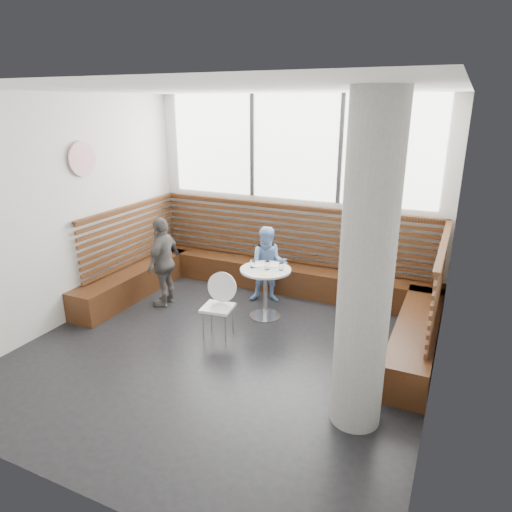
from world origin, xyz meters
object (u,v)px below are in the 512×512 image
at_px(adult_man, 360,281).
at_px(cafe_chair, 220,300).
at_px(child_left, 164,262).
at_px(cafe_table, 266,283).
at_px(child_back, 269,265).
at_px(concrete_column, 366,272).

bearing_deg(adult_man, cafe_chair, 111.28).
bearing_deg(cafe_chair, child_left, 150.57).
bearing_deg(cafe_table, child_left, -171.93).
bearing_deg(child_back, cafe_table, -91.60).
relative_size(cafe_chair, child_back, 0.70).
distance_m(cafe_chair, adult_man, 1.90).
xyz_separation_m(cafe_table, adult_man, (1.38, -0.03, 0.27)).
bearing_deg(concrete_column, cafe_chair, 154.67).
bearing_deg(child_left, cafe_chair, 61.92).
bearing_deg(adult_man, child_left, 92.28).
relative_size(concrete_column, cafe_table, 4.17).
bearing_deg(adult_man, cafe_table, 87.25).
distance_m(concrete_column, adult_man, 1.93).
distance_m(concrete_column, cafe_table, 2.70).
distance_m(adult_man, child_left, 3.02).
xyz_separation_m(cafe_chair, child_back, (0.15, 1.31, 0.11)).
bearing_deg(cafe_chair, concrete_column, -32.59).
height_order(concrete_column, child_back, concrete_column).
relative_size(cafe_table, child_back, 0.62).
xyz_separation_m(concrete_column, cafe_chair, (-2.11, 1.00, -1.09)).
xyz_separation_m(adult_man, child_left, (-3.01, -0.20, -0.11)).
bearing_deg(child_back, concrete_column, -70.36).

